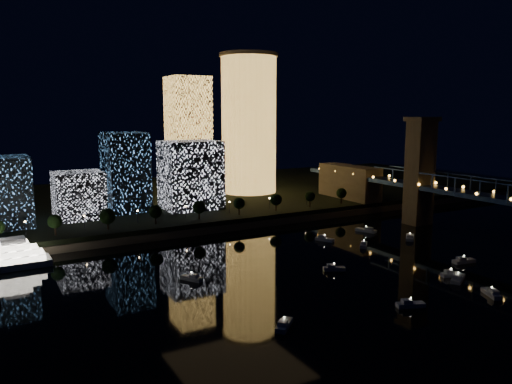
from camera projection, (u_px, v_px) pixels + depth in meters
ground at (392, 275)px, 161.23m from camera, size 520.00×520.00×0.00m
far_bank at (199, 196)px, 298.70m from camera, size 420.00×160.00×5.00m
seawall at (264, 222)px, 231.65m from camera, size 420.00×6.00×3.00m
tower_cylindrical at (249, 124)px, 293.11m from camera, size 34.00×34.00×80.76m
tower_rectangular at (188, 137)px, 279.29m from camera, size 20.94×20.94×66.63m
midrise_blocks at (118, 180)px, 231.91m from camera, size 106.71×34.25×37.64m
truss_bridge at (511, 206)px, 193.26m from camera, size 13.00×266.00×50.00m
motorboats at (383, 262)px, 172.55m from camera, size 106.50×86.10×2.78m
esplanade_trees at (188, 208)px, 218.38m from camera, size 165.59×6.52×8.76m
street_lamps at (186, 209)px, 224.39m from camera, size 132.70×0.70×5.65m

